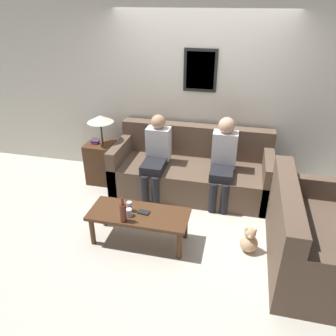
% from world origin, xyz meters
% --- Properties ---
extents(ground_plane, '(16.00, 16.00, 0.00)m').
position_xyz_m(ground_plane, '(0.00, 0.00, 0.00)').
color(ground_plane, beige).
extents(wall_back, '(9.00, 0.08, 2.60)m').
position_xyz_m(wall_back, '(0.00, 1.05, 1.30)').
color(wall_back, silver).
rests_on(wall_back, ground_plane).
extents(couch_main, '(2.30, 0.94, 0.93)m').
position_xyz_m(couch_main, '(0.00, 0.56, 0.32)').
color(couch_main, brown).
rests_on(couch_main, ground_plane).
extents(couch_side, '(0.94, 1.57, 0.93)m').
position_xyz_m(couch_side, '(1.51, -0.70, 0.32)').
color(couch_side, brown).
rests_on(couch_side, ground_plane).
extents(coffee_table, '(1.17, 0.48, 0.40)m').
position_xyz_m(coffee_table, '(-0.41, -0.76, 0.34)').
color(coffee_table, '#4C2D19').
rests_on(coffee_table, ground_plane).
extents(side_table_with_lamp, '(0.45, 0.41, 1.10)m').
position_xyz_m(side_table_with_lamp, '(-1.42, 0.50, 0.41)').
color(side_table_with_lamp, '#4C2D19').
rests_on(side_table_with_lamp, ground_plane).
extents(wine_bottle, '(0.07, 0.07, 0.31)m').
position_xyz_m(wine_bottle, '(-0.52, -0.94, 0.52)').
color(wine_bottle, '#562319').
rests_on(wine_bottle, coffee_table).
extents(drinking_glass, '(0.07, 0.07, 0.09)m').
position_xyz_m(drinking_glass, '(-0.50, -0.84, 0.45)').
color(drinking_glass, silver).
rests_on(drinking_glass, coffee_table).
extents(book_stack, '(0.15, 0.10, 0.02)m').
position_xyz_m(book_stack, '(-0.35, -0.74, 0.41)').
color(book_stack, black).
rests_on(book_stack, coffee_table).
extents(soda_can, '(0.07, 0.07, 0.12)m').
position_xyz_m(soda_can, '(-0.52, -0.74, 0.46)').
color(soda_can, '#BCBCC1').
rests_on(soda_can, coffee_table).
extents(person_left, '(0.34, 0.66, 1.17)m').
position_xyz_m(person_left, '(-0.50, 0.38, 0.63)').
color(person_left, black).
rests_on(person_left, ground_plane).
extents(person_right, '(0.34, 0.62, 1.21)m').
position_xyz_m(person_right, '(0.46, 0.38, 0.66)').
color(person_right, black).
rests_on(person_right, ground_plane).
extents(teddy_bear, '(0.21, 0.21, 0.33)m').
position_xyz_m(teddy_bear, '(0.88, -0.64, 0.14)').
color(teddy_bear, tan).
rests_on(teddy_bear, ground_plane).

